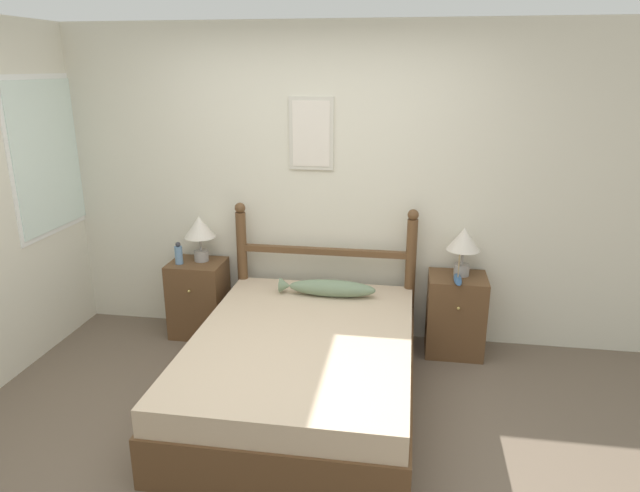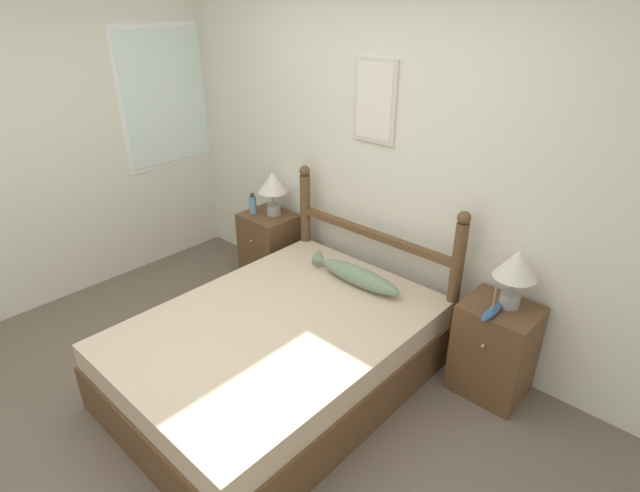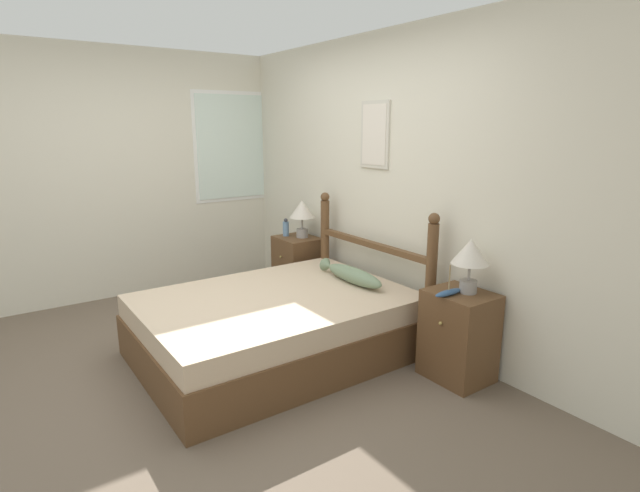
% 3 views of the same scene
% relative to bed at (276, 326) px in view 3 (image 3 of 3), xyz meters
% --- Properties ---
extents(ground_plane, '(16.00, 16.00, 0.00)m').
position_rel_bed_xyz_m(ground_plane, '(-0.08, -0.59, -0.24)').
color(ground_plane, brown).
extents(wall_back, '(6.40, 0.08, 2.55)m').
position_rel_bed_xyz_m(wall_back, '(-0.08, 1.14, 1.03)').
color(wall_back, beige).
rests_on(wall_back, ground_plane).
extents(wall_left, '(0.08, 6.40, 2.55)m').
position_rel_bed_xyz_m(wall_left, '(-2.20, -0.57, 1.04)').
color(wall_left, beige).
rests_on(wall_left, ground_plane).
extents(bed, '(1.48, 2.04, 0.49)m').
position_rel_bed_xyz_m(bed, '(0.00, 0.00, 0.00)').
color(bed, brown).
rests_on(bed, ground_plane).
extents(headboard, '(1.49, 0.09, 1.15)m').
position_rel_bed_xyz_m(headboard, '(-0.00, 0.98, 0.37)').
color(headboard, brown).
rests_on(headboard, ground_plane).
extents(nightstand_left, '(0.45, 0.40, 0.65)m').
position_rel_bed_xyz_m(nightstand_left, '(-1.07, 0.89, 0.08)').
color(nightstand_left, brown).
rests_on(nightstand_left, ground_plane).
extents(nightstand_right, '(0.45, 0.40, 0.65)m').
position_rel_bed_xyz_m(nightstand_right, '(1.07, 0.89, 0.08)').
color(nightstand_right, brown).
rests_on(nightstand_right, ground_plane).
extents(table_lamp_left, '(0.26, 0.26, 0.38)m').
position_rel_bed_xyz_m(table_lamp_left, '(-1.04, 0.93, 0.67)').
color(table_lamp_left, gray).
rests_on(table_lamp_left, nightstand_left).
extents(table_lamp_right, '(0.26, 0.26, 0.38)m').
position_rel_bed_xyz_m(table_lamp_right, '(1.09, 0.92, 0.67)').
color(table_lamp_right, gray).
rests_on(table_lamp_right, nightstand_right).
extents(bottle, '(0.06, 0.06, 0.19)m').
position_rel_bed_xyz_m(bottle, '(-1.19, 0.83, 0.49)').
color(bottle, '#668CB2').
rests_on(bottle, nightstand_left).
extents(model_boat, '(0.06, 0.26, 0.22)m').
position_rel_bed_xyz_m(model_boat, '(1.06, 0.77, 0.43)').
color(model_boat, '#335684').
rests_on(model_boat, nightstand_right).
extents(fish_pillow, '(0.75, 0.15, 0.13)m').
position_rel_bed_xyz_m(fish_pillow, '(0.07, 0.70, 0.32)').
color(fish_pillow, gray).
rests_on(fish_pillow, bed).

